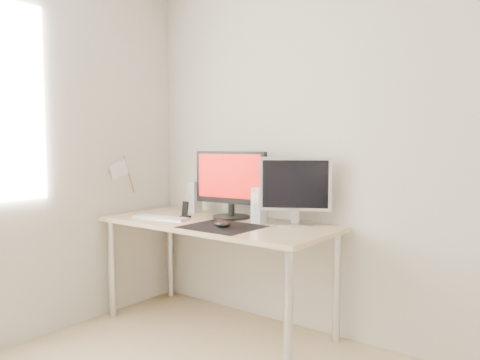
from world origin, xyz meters
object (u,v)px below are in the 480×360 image
Objects in this scene: mouse at (222,224)px; phone_dock at (185,213)px; desk at (217,233)px; speaker_right at (259,206)px; speaker_left at (194,197)px; keyboard at (161,218)px; second_monitor at (295,188)px; main_monitor at (231,182)px.

phone_dock is (-0.46, 0.16, 0.01)m from mouse.
speaker_right is (0.27, 0.11, 0.19)m from desk.
speaker_left is 2.02× the size of phone_dock.
mouse reaches higher than keyboard.
second_monitor is at bearing 47.56° from mouse.
second_monitor is 0.96m from keyboard.
speaker_right is at bearing 12.14° from phone_dock.
keyboard is at bearing -139.77° from main_monitor.
phone_dock is at bearing -166.47° from second_monitor.
main_monitor reaches higher than desk.
speaker_right reaches higher than phone_dock.
second_monitor reaches higher than phone_dock.
desk is 13.91× the size of phone_dock.
keyboard is (-0.65, -0.26, -0.11)m from speaker_right.
speaker_left is at bearing 147.21° from mouse.
speaker_left is at bearing 90.90° from keyboard.
desk is 2.90× the size of main_monitor.
desk is 6.87× the size of speaker_right.
desk is at bearing -157.53° from speaker_right.
speaker_right is 0.54× the size of keyboard.
mouse is 0.52m from second_monitor.
phone_dock is (0.10, 0.14, 0.03)m from keyboard.
main_monitor reaches higher than speaker_left.
speaker_right is at bearing -7.61° from speaker_left.
speaker_right reaches higher than keyboard.
desk is 0.42m from keyboard.
speaker_left is (-0.56, 0.36, 0.09)m from mouse.
main_monitor reaches higher than speaker_right.
keyboard is 0.18m from phone_dock.
speaker_right is at bearing 22.47° from desk.
main_monitor is at bearing 31.69° from phone_dock.
keyboard is at bearing 178.53° from mouse.
speaker_left is (-0.37, 0.04, -0.14)m from main_monitor.
keyboard is (-0.87, -0.33, -0.23)m from second_monitor.
speaker_left reaches higher than mouse.
main_monitor reaches higher than phone_dock.
second_monitor reaches higher than speaker_right.
desk is at bearing -87.23° from main_monitor.
mouse reaches higher than desk.
main_monitor is 0.39m from phone_dock.
second_monitor is 1.87× the size of speaker_left.
second_monitor is (0.50, 0.18, 0.32)m from desk.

